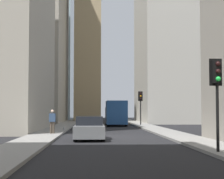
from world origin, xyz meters
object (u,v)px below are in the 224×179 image
(delivery_truck, at_px, (116,113))
(traffic_light_midblock, at_px, (141,100))
(discarded_bottle, at_px, (64,129))
(hatchback_grey, at_px, (89,129))
(traffic_light_foreground, at_px, (217,83))
(pedestrian, at_px, (52,121))

(delivery_truck, xyz_separation_m, traffic_light_midblock, (-0.68, -2.82, 1.49))
(traffic_light_midblock, xyz_separation_m, discarded_bottle, (-11.78, 7.81, -2.70))
(delivery_truck, height_order, hatchback_grey, delivery_truck)
(traffic_light_foreground, relative_size, discarded_bottle, 13.77)
(hatchback_grey, relative_size, traffic_light_foreground, 1.16)
(hatchback_grey, bearing_deg, traffic_light_midblock, -15.83)
(delivery_truck, xyz_separation_m, hatchback_grey, (-20.48, 2.80, -0.80))
(traffic_light_foreground, distance_m, traffic_light_midblock, 27.95)
(delivery_truck, relative_size, hatchback_grey, 1.50)
(traffic_light_foreground, bearing_deg, pedestrian, 33.07)
(traffic_light_foreground, bearing_deg, delivery_truck, 4.72)
(delivery_truck, relative_size, traffic_light_midblock, 1.69)
(hatchback_grey, distance_m, traffic_light_foreground, 9.89)
(delivery_truck, xyz_separation_m, discarded_bottle, (-12.46, 4.99, -1.21))
(traffic_light_midblock, bearing_deg, pedestrian, 152.50)
(traffic_light_foreground, height_order, discarded_bottle, traffic_light_foreground)
(traffic_light_midblock, distance_m, pedestrian, 18.05)
(hatchback_grey, bearing_deg, traffic_light_foreground, -147.61)
(traffic_light_midblock, xyz_separation_m, pedestrian, (-15.92, 8.29, -1.89))
(discarded_bottle, bearing_deg, traffic_light_foreground, -155.54)
(delivery_truck, relative_size, pedestrian, 3.84)
(hatchback_grey, xyz_separation_m, pedestrian, (3.89, 2.67, 0.39))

